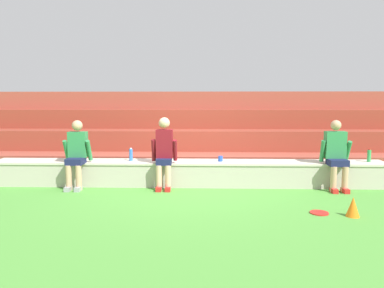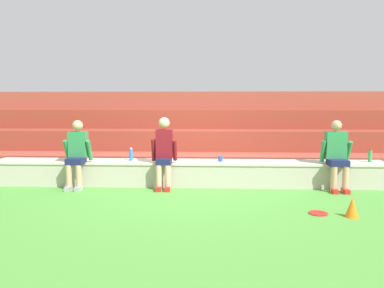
% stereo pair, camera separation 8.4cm
% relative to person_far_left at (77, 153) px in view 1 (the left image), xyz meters
% --- Properties ---
extents(ground_plane, '(80.00, 80.00, 0.00)m').
position_rel_person_far_left_xyz_m(ground_plane, '(2.13, 0.02, -0.69)').
color(ground_plane, '#4C9338').
extents(stone_seating_wall, '(7.83, 0.63, 0.49)m').
position_rel_person_far_left_xyz_m(stone_seating_wall, '(2.13, 0.32, -0.43)').
color(stone_seating_wall, '#B7AF9E').
rests_on(stone_seating_wall, ground).
extents(brick_bleachers, '(11.67, 3.14, 1.94)m').
position_rel_person_far_left_xyz_m(brick_bleachers, '(2.13, 2.81, 0.04)').
color(brick_bleachers, '#984132').
rests_on(brick_bleachers, ground).
extents(person_far_left, '(0.53, 0.55, 1.31)m').
position_rel_person_far_left_xyz_m(person_far_left, '(0.00, 0.00, 0.00)').
color(person_far_left, tan).
rests_on(person_far_left, ground).
extents(person_left_of_center, '(0.49, 0.47, 1.37)m').
position_rel_person_far_left_xyz_m(person_left_of_center, '(1.69, 0.00, 0.03)').
color(person_left_of_center, '#DBAD89').
rests_on(person_left_of_center, ground).
extents(person_center, '(0.56, 0.55, 1.32)m').
position_rel_person_far_left_xyz_m(person_center, '(4.96, 0.02, 0.01)').
color(person_center, tan).
rests_on(person_center, ground).
extents(water_bottle_mid_left, '(0.07, 0.07, 0.26)m').
position_rel_person_far_left_xyz_m(water_bottle_mid_left, '(5.72, 0.34, -0.08)').
color(water_bottle_mid_left, green).
rests_on(water_bottle_mid_left, stone_seating_wall).
extents(water_bottle_near_right, '(0.07, 0.07, 0.26)m').
position_rel_person_far_left_xyz_m(water_bottle_near_right, '(0.99, 0.33, -0.08)').
color(water_bottle_near_right, blue).
rests_on(water_bottle_near_right, stone_seating_wall).
extents(plastic_cup_right_end, '(0.09, 0.09, 0.11)m').
position_rel_person_far_left_xyz_m(plastic_cup_right_end, '(2.78, 0.31, -0.15)').
color(plastic_cup_right_end, blue).
rests_on(plastic_cup_right_end, stone_seating_wall).
extents(frisbee, '(0.28, 0.28, 0.02)m').
position_rel_person_far_left_xyz_m(frisbee, '(4.19, -1.50, -0.68)').
color(frisbee, red).
rests_on(frisbee, ground).
extents(sports_cone, '(0.19, 0.19, 0.29)m').
position_rel_person_far_left_xyz_m(sports_cone, '(4.62, -1.63, -0.55)').
color(sports_cone, orange).
rests_on(sports_cone, ground).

